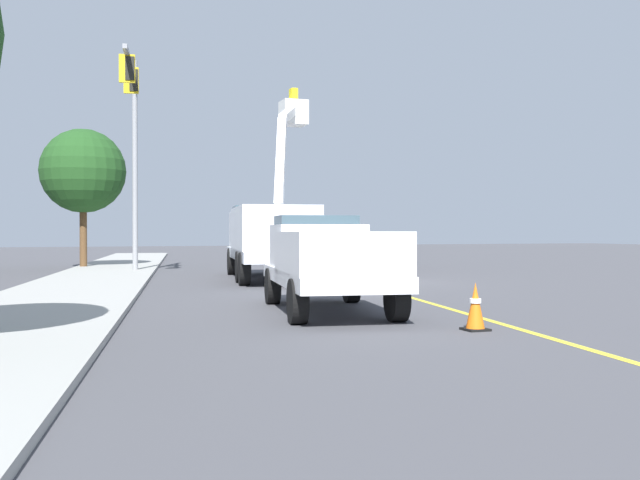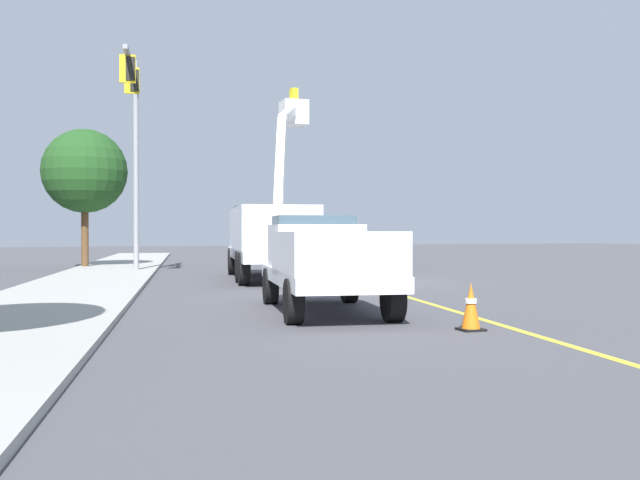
{
  "view_description": "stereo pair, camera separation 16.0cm",
  "coord_description": "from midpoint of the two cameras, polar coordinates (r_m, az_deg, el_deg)",
  "views": [
    {
      "loc": [
        -21.87,
        9.08,
        1.71
      ],
      "look_at": [
        1.23,
        0.93,
        1.4
      ],
      "focal_mm": 39.88,
      "sensor_mm": 36.0,
      "label": 1
    },
    {
      "loc": [
        -21.92,
        8.93,
        1.71
      ],
      "look_at": [
        1.23,
        0.93,
        1.4
      ],
      "focal_mm": 39.88,
      "sensor_mm": 36.0,
      "label": 2
    }
  ],
  "objects": [
    {
      "name": "traffic_signal_mast",
      "position": [
        29.26,
        -14.56,
        8.97
      ],
      "size": [
        5.11,
        1.0,
        8.72
      ],
      "color": "gray",
      "rests_on": "ground"
    },
    {
      "name": "ground",
      "position": [
        23.74,
        3.28,
        -3.41
      ],
      "size": [
        120.0,
        120.0,
        0.0
      ],
      "primitive_type": "plane",
      "color": "#47474C"
    },
    {
      "name": "utility_bucket_truck",
      "position": [
        25.38,
        -3.89,
        0.5
      ],
      "size": [
        8.48,
        3.69,
        6.96
      ],
      "color": "white",
      "rests_on": "ground"
    },
    {
      "name": "sidewalk_far_side",
      "position": [
        23.25,
        -18.03,
        -3.38
      ],
      "size": [
        59.87,
        12.47,
        0.12
      ],
      "primitive_type": "cube",
      "rotation": [
        0.0,
        0.0,
        -0.15
      ],
      "color": "#9E9E99",
      "rests_on": "ground"
    },
    {
      "name": "traffic_cone_leading",
      "position": [
        12.5,
        12.37,
        -5.27
      ],
      "size": [
        0.4,
        0.4,
        0.83
      ],
      "color": "black",
      "rests_on": "ground"
    },
    {
      "name": "lane_centre_stripe",
      "position": [
        23.74,
        3.28,
        -3.4
      ],
      "size": [
        49.47,
        7.59,
        0.01
      ],
      "primitive_type": "cube",
      "rotation": [
        0.0,
        0.0,
        -0.15
      ],
      "color": "yellow",
      "rests_on": "ground"
    },
    {
      "name": "street_tree_right",
      "position": [
        33.8,
        -18.23,
        5.25
      ],
      "size": [
        3.78,
        3.78,
        6.3
      ],
      "color": "brown",
      "rests_on": "ground"
    },
    {
      "name": "traffic_cone_mid_front",
      "position": [
        29.32,
        -1.66,
        -1.79
      ],
      "size": [
        0.4,
        0.4,
        0.86
      ],
      "color": "black",
      "rests_on": "ground"
    },
    {
      "name": "passing_minivan",
      "position": [
        33.49,
        3.0,
        -0.54
      ],
      "size": [
        5.03,
        2.59,
        1.69
      ],
      "color": "maroon",
      "rests_on": "ground"
    },
    {
      "name": "service_pickup_truck",
      "position": [
        14.93,
        0.74,
        -1.54
      ],
      "size": [
        5.85,
        2.91,
        2.06
      ],
      "color": "white",
      "rests_on": "ground"
    }
  ]
}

